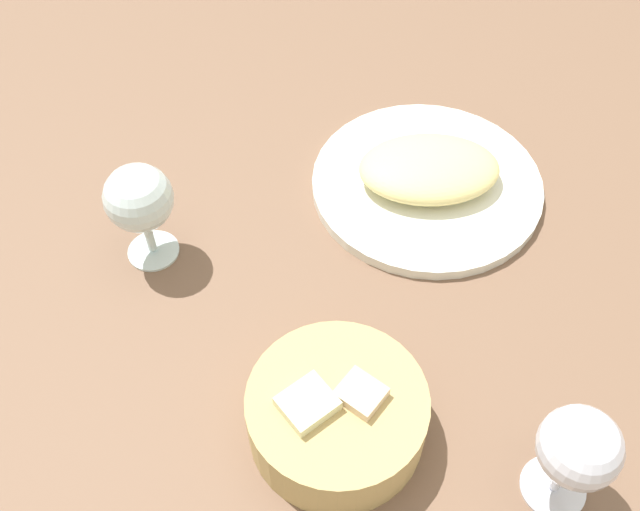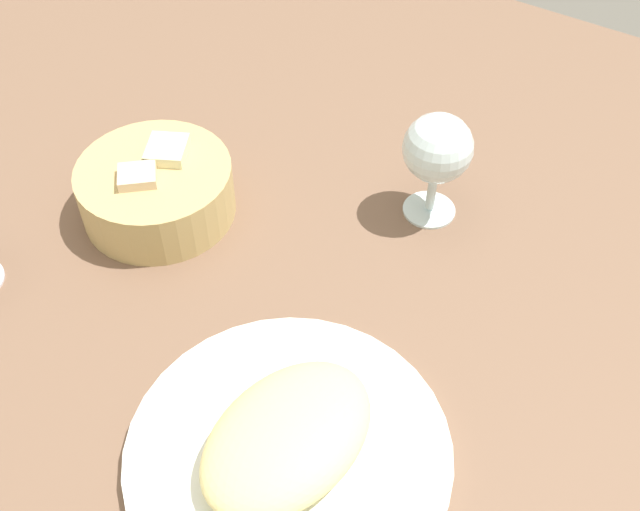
% 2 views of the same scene
% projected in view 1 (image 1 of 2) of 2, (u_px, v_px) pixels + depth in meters
% --- Properties ---
extents(ground_plane, '(1.40, 1.40, 0.02)m').
position_uv_depth(ground_plane, '(369.00, 302.00, 0.81)').
color(ground_plane, brown).
extents(plate, '(0.28, 0.28, 0.01)m').
position_uv_depth(plate, '(427.00, 184.00, 0.89)').
color(plate, white).
rests_on(plate, ground_plane).
extents(omelette, '(0.18, 0.14, 0.04)m').
position_uv_depth(omelette, '(429.00, 169.00, 0.87)').
color(omelette, '#ECDA8A').
rests_on(omelette, plate).
extents(lettuce_garnish, '(0.04, 0.04, 0.01)m').
position_uv_depth(lettuce_garnish, '(475.00, 164.00, 0.90)').
color(lettuce_garnish, '#427B36').
rests_on(lettuce_garnish, plate).
extents(bread_basket, '(0.17, 0.17, 0.07)m').
position_uv_depth(bread_basket, '(336.00, 414.00, 0.68)').
color(bread_basket, tan).
rests_on(bread_basket, ground_plane).
extents(wine_glass_near, '(0.07, 0.07, 0.13)m').
position_uv_depth(wine_glass_near, '(139.00, 201.00, 0.77)').
color(wine_glass_near, silver).
rests_on(wine_glass_near, ground_plane).
extents(wine_glass_far, '(0.07, 0.07, 0.12)m').
position_uv_depth(wine_glass_far, '(578.00, 450.00, 0.60)').
color(wine_glass_far, silver).
rests_on(wine_glass_far, ground_plane).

